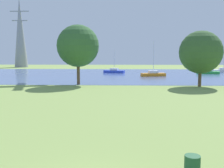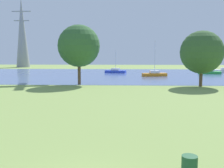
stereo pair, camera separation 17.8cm
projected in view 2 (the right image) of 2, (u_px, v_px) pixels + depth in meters
ground_plane at (111, 94)px, 29.33m from camera, size 160.00×160.00×0.00m
litter_bin at (189, 167)px, 9.39m from camera, size 0.56×0.56×0.80m
water_surface at (117, 74)px, 57.13m from camera, size 140.00×40.00×0.02m
sailboat_blue at (115, 71)px, 61.60m from camera, size 5.03×2.74×5.17m
sailboat_green at (209, 72)px, 58.40m from camera, size 5.02×2.56×6.81m
sailboat_orange at (155, 74)px, 52.40m from camera, size 5.02×2.56×6.94m
tree_west_near at (79, 46)px, 37.70m from camera, size 5.98×5.98×8.51m
tree_east_far at (202, 52)px, 35.47m from camera, size 5.74×5.74×7.48m
electricity_pylon at (22, 33)px, 88.41m from camera, size 6.40×4.40×22.97m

